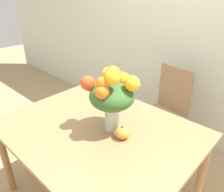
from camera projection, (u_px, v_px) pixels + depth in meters
name	position (u px, v px, depth m)	size (l,w,h in m)	color
wall_back	(193.00, 24.00, 2.30)	(8.00, 0.06, 2.70)	silver
dining_table	(99.00, 136.00, 1.69)	(1.44, 1.13, 0.75)	#9E754C
flower_vase	(112.00, 94.00, 1.52)	(0.40, 0.34, 0.50)	silver
pumpkin	(122.00, 132.00, 1.52)	(0.11, 0.11, 0.10)	gold
dining_chair_near_window	(165.00, 111.00, 2.38)	(0.47, 0.47, 0.96)	#9E7A56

